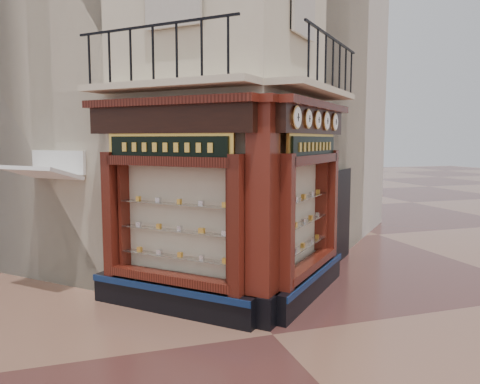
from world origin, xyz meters
name	(u,v)px	position (x,y,z in m)	size (l,w,h in m)	color
ground	(273,335)	(0.00, 0.00, 0.00)	(80.00, 80.00, 0.00)	#44231F
main_building	(191,39)	(0.00, 6.16, 6.00)	(8.00, 8.00, 12.00)	beige
neighbour_left	(96,67)	(-2.47, 8.63, 5.50)	(8.00, 8.00, 11.00)	beige
neighbour_right	(246,74)	(2.47, 8.63, 5.50)	(8.00, 8.00, 11.00)	beige
shopfront_left	(171,208)	(-1.41, 1.57, 1.98)	(2.86, 2.86, 3.98)	black
shopfront_right	(309,202)	(1.41, 1.57, 1.98)	(2.86, 2.86, 3.98)	black
corner_pilaster	(263,215)	(0.00, 0.50, 1.95)	(0.85, 0.85, 3.98)	black
balcony	(245,87)	(0.00, 1.49, 4.22)	(5.94, 2.97, 1.03)	beige
clock_a	(296,117)	(0.62, 0.52, 3.62)	(0.33, 0.33, 0.41)	gold
clock_b	(308,119)	(1.05, 0.95, 3.62)	(0.29, 0.29, 0.36)	gold
clock_c	(317,120)	(1.45, 1.35, 3.62)	(0.29, 0.29, 0.36)	gold
clock_d	(326,121)	(1.88, 1.77, 3.62)	(0.31, 0.31, 0.39)	gold
clock_e	(335,122)	(2.33, 2.23, 3.62)	(0.31, 0.31, 0.39)	gold
awning	(47,292)	(-3.76, 3.55, 0.00)	(1.52, 0.91, 0.08)	silver
signboard_left	(167,147)	(-1.46, 1.51, 3.10)	(1.96, 1.96, 0.52)	#ECB445
signboard_right	(313,147)	(1.46, 1.51, 3.10)	(1.98, 1.98, 0.53)	#ECB445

